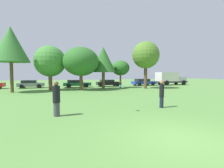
% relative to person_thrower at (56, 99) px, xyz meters
% --- Properties ---
extents(ground_plane, '(120.00, 120.00, 0.00)m').
position_rel_person_thrower_xyz_m(ground_plane, '(3.93, -4.46, -0.91)').
color(ground_plane, '#54843D').
extents(person_thrower, '(0.37, 0.37, 1.81)m').
position_rel_person_thrower_xyz_m(person_thrower, '(0.00, 0.00, 0.00)').
color(person_thrower, '#3F3F47').
rests_on(person_thrower, ground).
extents(person_catcher, '(0.29, 0.29, 1.77)m').
position_rel_person_thrower_xyz_m(person_catcher, '(6.42, 0.18, 0.02)').
color(person_catcher, '#191E33').
rests_on(person_catcher, ground).
extents(frisbee, '(0.26, 0.26, 0.05)m').
position_rel_person_thrower_xyz_m(frisbee, '(3.48, -0.23, 0.59)').
color(frisbee, '#19B2D8').
extents(tree_0, '(4.15, 4.15, 7.73)m').
position_rel_person_thrower_xyz_m(tree_0, '(-5.05, 13.37, 4.72)').
color(tree_0, brown).
rests_on(tree_0, ground).
extents(tree_1, '(4.15, 4.15, 5.97)m').
position_rel_person_thrower_xyz_m(tree_1, '(-0.84, 15.02, 2.96)').
color(tree_1, brown).
rests_on(tree_1, ground).
extents(tree_2, '(4.78, 4.78, 5.77)m').
position_rel_person_thrower_xyz_m(tree_2, '(3.09, 13.62, 2.92)').
color(tree_2, brown).
rests_on(tree_2, ground).
extents(tree_3, '(3.65, 3.65, 6.12)m').
position_rel_person_thrower_xyz_m(tree_3, '(6.46, 14.56, 3.35)').
color(tree_3, brown).
rests_on(tree_3, ground).
extents(tree_4, '(2.83, 2.83, 4.31)m').
position_rel_person_thrower_xyz_m(tree_4, '(9.58, 15.70, 2.21)').
color(tree_4, brown).
rests_on(tree_4, ground).
extents(tree_5, '(4.03, 4.03, 7.04)m').
position_rel_person_thrower_xyz_m(tree_5, '(12.68, 13.28, 4.07)').
color(tree_5, brown).
rests_on(tree_5, ground).
extents(parked_car_grey, '(3.84, 1.93, 1.22)m').
position_rel_person_thrower_xyz_m(parked_car_grey, '(-3.89, 19.61, -0.27)').
color(parked_car_grey, slate).
rests_on(parked_car_grey, ground).
extents(parked_car_green, '(4.41, 2.02, 1.23)m').
position_rel_person_thrower_xyz_m(parked_car_green, '(3.00, 18.69, -0.24)').
color(parked_car_green, '#196633').
rests_on(parked_car_green, ground).
extents(parked_car_black, '(4.25, 1.83, 1.19)m').
position_rel_person_thrower_xyz_m(parked_car_black, '(8.59, 19.11, -0.27)').
color(parked_car_black, black).
rests_on(parked_car_black, ground).
extents(parked_car_blue, '(4.51, 2.10, 1.28)m').
position_rel_person_thrower_xyz_m(parked_car_blue, '(15.61, 19.20, -0.23)').
color(parked_car_blue, '#1E389E').
rests_on(parked_car_blue, ground).
extents(delivery_truck_silver, '(6.38, 2.53, 2.53)m').
position_rel_person_thrower_xyz_m(delivery_truck_silver, '(21.41, 19.02, 0.46)').
color(delivery_truck_silver, '#2D2D33').
rests_on(delivery_truck_silver, ground).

